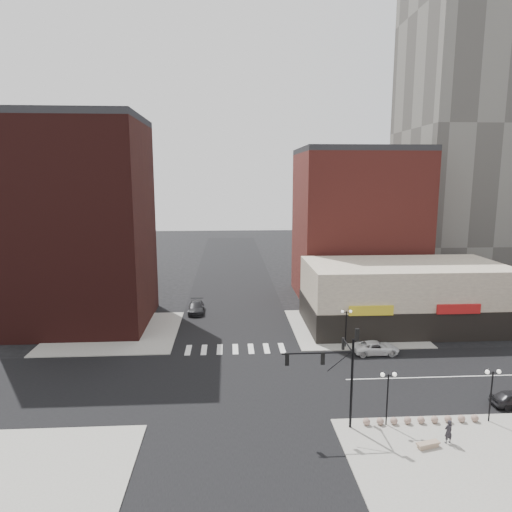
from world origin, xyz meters
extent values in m
plane|color=black|center=(0.00, 0.00, 0.00)|extent=(240.00, 240.00, 0.00)
cube|color=black|center=(0.00, 0.00, 0.01)|extent=(200.00, 14.00, 0.02)
cube|color=black|center=(0.00, 0.00, 0.01)|extent=(14.00, 200.00, 0.02)
cube|color=gray|center=(-14.50, 14.50, 0.06)|extent=(15.00, 15.00, 0.12)
cube|color=gray|center=(14.50, 14.50, 0.06)|extent=(15.00, 15.00, 0.12)
cube|color=gray|center=(16.00, -14.00, 0.06)|extent=(18.00, 14.00, 0.12)
cube|color=#361311|center=(-19.00, 18.50, 12.50)|extent=(16.00, 15.00, 25.00)
cube|color=#361311|center=(-32.00, 34.00, 6.00)|extent=(20.00, 18.00, 12.00)
cube|color=maroon|center=(19.00, 29.50, 11.00)|extent=(18.00, 15.00, 22.00)
cube|color=#47443F|center=(40.00, 38.00, 45.00)|extent=(20.00, 20.00, 90.00)
cube|color=beige|center=(21.00, 15.00, 4.00)|extent=(24.00, 12.00, 8.00)
cube|color=black|center=(21.00, 15.00, 1.70)|extent=(24.20, 12.20, 3.40)
cylinder|color=black|center=(8.20, -8.20, 3.50)|extent=(0.18, 0.18, 7.00)
cylinder|color=black|center=(5.60, -8.20, 6.00)|extent=(5.20, 0.11, 0.11)
cylinder|color=black|center=(7.20, -8.20, 5.30)|extent=(1.72, 0.06, 1.46)
cylinder|color=black|center=(8.20, -6.70, 6.00)|extent=(0.11, 3.00, 0.11)
cube|color=black|center=(3.40, -8.20, 5.60)|extent=(0.28, 0.18, 0.95)
sphere|color=red|center=(3.40, -8.20, 5.90)|extent=(0.16, 0.16, 0.16)
cube|color=black|center=(6.00, -8.20, 5.60)|extent=(0.28, 0.18, 0.95)
sphere|color=red|center=(6.00, -8.20, 5.90)|extent=(0.16, 0.16, 0.16)
cube|color=black|center=(8.20, -5.40, 5.60)|extent=(0.18, 0.28, 0.95)
sphere|color=red|center=(8.20, -5.40, 5.90)|extent=(0.16, 0.16, 0.16)
cube|color=black|center=(8.45, -8.20, 7.30)|extent=(0.28, 0.18, 0.95)
sphere|color=red|center=(8.45, -8.20, 7.60)|extent=(0.16, 0.16, 0.16)
cylinder|color=black|center=(11.00, -8.00, 2.12)|extent=(0.11, 0.11, 4.00)
cylinder|color=black|center=(11.00, -8.00, 4.02)|extent=(0.90, 0.06, 0.06)
sphere|color=white|center=(10.55, -8.00, 4.12)|extent=(0.32, 0.32, 0.32)
sphere|color=white|center=(11.45, -8.00, 4.12)|extent=(0.32, 0.32, 0.32)
cylinder|color=black|center=(19.00, -8.00, 2.12)|extent=(0.11, 0.11, 4.00)
cylinder|color=black|center=(19.00, -8.00, 4.02)|extent=(0.90, 0.06, 0.06)
sphere|color=white|center=(18.55, -8.00, 4.12)|extent=(0.32, 0.32, 0.32)
sphere|color=white|center=(19.45, -8.00, 4.12)|extent=(0.32, 0.32, 0.32)
cylinder|color=black|center=(12.00, 8.00, 2.12)|extent=(0.11, 0.11, 4.00)
cylinder|color=black|center=(12.00, 8.00, 4.02)|extent=(0.90, 0.06, 0.06)
sphere|color=white|center=(11.55, 8.00, 4.12)|extent=(0.32, 0.32, 0.32)
sphere|color=white|center=(12.45, 8.00, 4.12)|extent=(0.32, 0.32, 0.32)
sphere|color=#8B6A60|center=(9.50, -8.00, 0.39)|extent=(0.55, 0.55, 0.55)
sphere|color=#8B6A60|center=(10.55, -8.00, 0.39)|extent=(0.55, 0.55, 0.55)
sphere|color=#8B6A60|center=(11.60, -8.00, 0.39)|extent=(0.55, 0.55, 0.55)
sphere|color=#8B6A60|center=(12.65, -8.00, 0.39)|extent=(0.55, 0.55, 0.55)
sphere|color=#8B6A60|center=(13.70, -8.00, 0.39)|extent=(0.55, 0.55, 0.55)
sphere|color=#8B6A60|center=(14.75, -8.00, 0.39)|extent=(0.55, 0.55, 0.55)
sphere|color=#8B6A60|center=(15.80, -8.00, 0.39)|extent=(0.55, 0.55, 0.55)
sphere|color=#8B6A60|center=(16.85, -8.00, 0.39)|extent=(0.55, 0.55, 0.55)
sphere|color=#8B6A60|center=(17.90, -8.00, 0.39)|extent=(0.55, 0.55, 0.55)
imported|color=white|center=(14.77, 6.01, 0.67)|extent=(4.87, 2.30, 1.35)
imported|color=black|center=(-5.28, 22.10, 0.75)|extent=(2.23, 5.23, 1.50)
imported|color=black|center=(14.49, -10.64, 0.98)|extent=(0.71, 0.55, 1.72)
cube|color=#9E856D|center=(12.87, -11.10, 0.26)|extent=(1.54, 0.77, 0.28)
cube|color=#9E856D|center=(12.87, -11.10, 0.45)|extent=(1.74, 0.90, 0.11)
camera|label=1|loc=(-0.71, -39.02, 18.53)|focal=32.00mm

